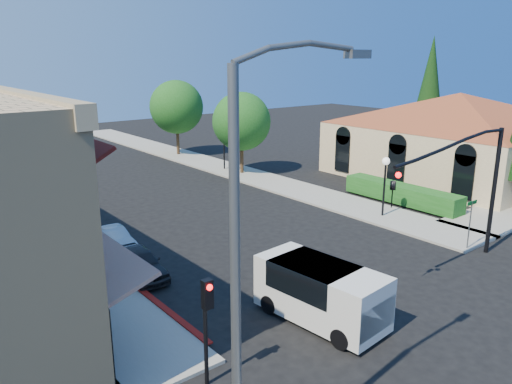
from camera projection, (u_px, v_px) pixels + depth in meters
ground at (415, 317)px, 18.03m from camera, size 120.00×120.00×0.00m
sidewalk_right at (207, 163)px, 43.62m from camera, size 3.50×50.00×0.12m
curb_red_strip at (140, 292)px, 19.89m from camera, size 0.25×10.00×0.06m
mission_building at (457, 127)px, 38.97m from camera, size 30.12×30.12×6.40m
hedge at (401, 204)px, 31.87m from camera, size 1.40×8.00×1.10m
conifer_far at (430, 86)px, 46.80m from camera, size 3.20×3.20×11.00m
street_tree_a at (242, 121)px, 38.80m from camera, size 4.56×4.56×6.48m
street_tree_b at (176, 107)px, 46.23m from camera, size 4.94×4.94×7.02m
signal_mast_arm at (473, 176)px, 21.62m from camera, size 8.01×0.39×6.00m
secondary_signal at (207, 313)px, 13.65m from camera, size 0.28×0.42×3.32m
cobra_streetlight at (250, 262)px, 9.62m from camera, size 3.60×0.25×9.31m
street_name_sign at (471, 217)px, 23.77m from camera, size 0.80×0.06×2.50m
lamppost_left_near at (96, 237)px, 18.20m from camera, size 0.44×0.44×3.57m
lamppost_left_far at (3, 171)px, 28.74m from camera, size 0.44×0.44×3.57m
lamppost_right_near at (385, 172)px, 28.46m from camera, size 0.44×0.44×3.57m
lamppost_right_far at (224, 137)px, 40.50m from camera, size 0.44×0.44×3.57m
white_van at (322, 290)px, 17.45m from camera, size 2.45×4.87×2.08m
parked_car_a at (140, 263)px, 21.19m from camera, size 1.75×3.77×1.25m
parked_car_b at (114, 239)px, 24.16m from camera, size 1.16×3.28×1.08m
parked_car_c at (58, 205)px, 29.17m from camera, size 2.14×4.72×1.34m
parked_car_d at (38, 184)px, 34.02m from camera, size 2.72×5.06×1.35m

